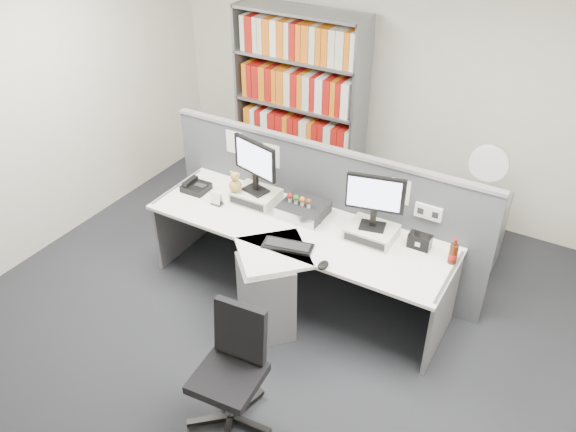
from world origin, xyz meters
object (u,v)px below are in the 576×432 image
Objects in this scene: monitor_right at (375,197)px; desk_calendar at (217,199)px; keyboard at (288,246)px; speaker at (420,241)px; desk at (285,266)px; desk_fan at (488,167)px; cola_bottle at (453,254)px; filing_cabinet at (474,234)px; monitor_left at (255,162)px; office_chair at (233,366)px; desktop_pc at (303,210)px; desk_phone at (196,187)px; shelving_unit at (300,107)px; mouse at (323,265)px.

desk_calendar is (-1.36, -0.22, -0.33)m from monitor_right.
keyboard is 1.03m from speaker.
desk is 4.69× the size of desk_fan.
desk is at bearing -162.68° from cola_bottle.
desk_calendar is 2.37m from filing_cabinet.
desk_calendar reaches higher than filing_cabinet.
office_chair is at bearing -62.81° from monitor_left.
monitor_left is 1.51m from speaker.
desktop_pc is 2.14× the size of speaker.
monitor_left is at bearing 117.19° from office_chair.
desk_phone is 1.95m from office_chair.
shelving_unit is 2.24m from filing_cabinet.
keyboard is 3.60× the size of mouse.
keyboard is at bearing -43.84° from desk.
shelving_unit is at bearing 167.92° from desk_fan.
monitor_left is 1.14× the size of keyboard.
mouse is (0.36, -0.09, 0.01)m from keyboard.
desk_fan is at bearing 30.63° from monitor_left.
monitor_right reaches higher than speaker.
filing_cabinet is 1.26× the size of desk_fan.
monitor_left reaches higher than monitor_right.
desktop_pc is 0.73m from mouse.
desk_phone is (-1.09, 0.26, 0.30)m from desk.
monitor_left is 4.11× the size of mouse.
filing_cabinet is at bearing 69.49° from office_chair.
desk_fan is (1.13, 1.47, 0.31)m from keyboard.
monitor_right is at bearing -179.67° from cola_bottle.
mouse is at bearing 80.03° from office_chair.
desk_calendar is at bearing -170.66° from speaker.
shelving_unit is at bearing 123.51° from mouse.
desk_calendar is (-1.21, 0.32, 0.03)m from mouse.
mouse is 0.51× the size of desk_phone.
keyboard is (0.58, -0.45, -0.37)m from monitor_left.
desktop_pc is (0.46, 0.02, -0.34)m from monitor_left.
desk_calendar is 1.68m from office_chair.
desktop_pc is 1.66m from filing_cabinet.
desk is 1.85m from filing_cabinet.
desk_fan is (0.77, 1.55, 0.31)m from mouse.
monitor_left reaches higher than filing_cabinet.
desk_calendar reaches higher than keyboard.
cola_bottle is (0.66, 0.00, -0.29)m from monitor_right.
monitor_left is 0.54× the size of office_chair.
desk_calendar is (-0.73, -0.24, 0.00)m from desktop_pc.
office_chair is (-0.70, -1.57, -0.30)m from speaker.
monitor_right is 1.10× the size of keyboard.
monitor_right reaches higher than keyboard.
shelving_unit reaches higher than desk.
monitor_left reaches higher than desk.
office_chair is at bearing -123.15° from cola_bottle.
speaker is 0.20× the size of office_chair.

